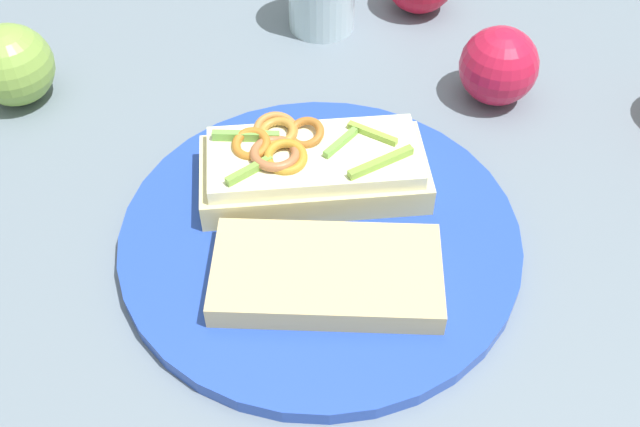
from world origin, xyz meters
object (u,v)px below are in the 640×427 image
(sandwich, at_px, (311,167))
(apple_1, at_px, (12,65))
(bread_slice_side, at_px, (327,274))
(plate, at_px, (320,237))
(apple_0, at_px, (499,66))

(sandwich, height_order, apple_1, apple_1)
(sandwich, xyz_separation_m, bread_slice_side, (0.08, 0.06, -0.01))
(plate, xyz_separation_m, apple_0, (-0.23, 0.04, 0.03))
(sandwich, height_order, bread_slice_side, sandwich)
(sandwich, xyz_separation_m, apple_0, (-0.19, 0.08, 0.00))
(plate, distance_m, sandwich, 0.06)
(apple_1, bearing_deg, sandwich, 96.30)
(plate, distance_m, bread_slice_side, 0.05)
(bread_slice_side, bearing_deg, sandwich, 99.11)
(sandwich, bearing_deg, bread_slice_side, -88.74)
(bread_slice_side, relative_size, apple_1, 2.21)
(plate, height_order, apple_1, apple_1)
(sandwich, xyz_separation_m, apple_1, (0.03, -0.29, 0.00))
(apple_0, bearing_deg, bread_slice_side, -3.14)
(plate, relative_size, apple_0, 4.31)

